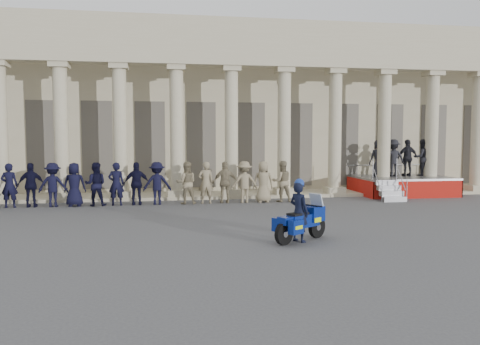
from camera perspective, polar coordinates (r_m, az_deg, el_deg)
name	(u,v)px	position (r m, az deg, el deg)	size (l,w,h in m)	color
ground	(225,231)	(14.67, -1.79, -7.15)	(90.00, 90.00, 0.00)	#454547
building	(195,112)	(29.12, -5.46, 7.39)	(40.00, 12.50, 9.00)	tan
officer_rank	(66,185)	(21.08, -20.47, -1.40)	(19.60, 0.70, 1.86)	black
reviewing_stand	(401,165)	(25.33, 19.01, 0.91)	(4.62, 4.34, 2.84)	gray
motorcycle	(301,221)	(13.28, 7.50, -5.90)	(1.77, 1.39, 1.30)	black
rider	(299,210)	(13.14, 7.21, -4.60)	(0.67, 0.73, 1.77)	black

